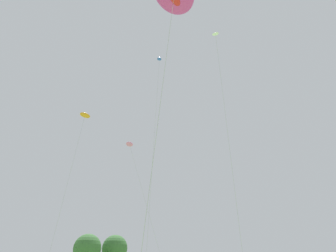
# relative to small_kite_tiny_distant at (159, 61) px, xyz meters

# --- Properties ---
(small_kite_tiny_distant) EXTENTS (2.74, 2.24, 25.20)m
(small_kite_tiny_distant) POSITION_rel_small_kite_tiny_distant_xyz_m (0.00, 0.00, 0.00)
(small_kite_tiny_distant) COLOR blue
(small_kite_tiny_distant) RESTS_ON ground
(small_kite_streamer_purple) EXTENTS (1.56, 1.10, 18.95)m
(small_kite_streamer_purple) POSITION_rel_small_kite_tiny_distant_xyz_m (-1.83, -10.56, -7.10)
(small_kite_streamer_purple) COLOR white
(small_kite_streamer_purple) RESTS_ON ground
(small_kite_box_yellow) EXTENTS (3.91, 3.78, 14.55)m
(small_kite_box_yellow) POSITION_rel_small_kite_tiny_distant_xyz_m (-1.07, 3.92, -10.19)
(small_kite_box_yellow) COLOR pink
(small_kite_box_yellow) RESTS_ON ground
(small_kite_bird_shape) EXTENTS (2.32, 1.78, 16.11)m
(small_kite_bird_shape) POSITION_rel_small_kite_tiny_distant_xyz_m (-6.80, 3.56, -8.57)
(small_kite_bird_shape) COLOR orange
(small_kite_bird_shape) RESTS_ON ground
(tree_oak_left) EXTENTS (5.97, 5.97, 8.83)m
(tree_oak_left) POSITION_rel_small_kite_tiny_distant_xyz_m (10.92, 40.92, -18.52)
(tree_oak_left) COLOR #513823
(tree_oak_left) RESTS_ON ground
(tree_oak_right) EXTENTS (5.92, 5.92, 9.20)m
(tree_oak_right) POSITION_rel_small_kite_tiny_distant_xyz_m (18.19, 42.16, -18.14)
(tree_oak_right) COLOR #513823
(tree_oak_right) RESTS_ON ground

